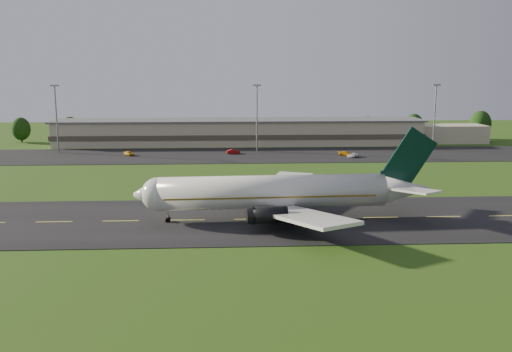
{
  "coord_description": "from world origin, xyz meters",
  "views": [
    {
      "loc": [
        -4.1,
        -93.16,
        25.31
      ],
      "look_at": [
        1.06,
        8.0,
        6.0
      ],
      "focal_mm": 40.0,
      "sensor_mm": 36.0,
      "label": 1
    }
  ],
  "objects_px": {
    "service_vehicle_b": "(233,152)",
    "service_vehicle_d": "(346,153)",
    "airliner": "(277,192)",
    "terminal": "(259,132)",
    "light_mast_centre": "(257,110)",
    "service_vehicle_a": "(129,153)",
    "light_mast_east": "(435,109)",
    "light_mast_west": "(56,110)",
    "service_vehicle_c": "(353,155)"
  },
  "relations": [
    {
      "from": "airliner",
      "to": "light_mast_west",
      "type": "bearing_deg",
      "value": 123.96
    },
    {
      "from": "light_mast_east",
      "to": "service_vehicle_b",
      "type": "height_order",
      "value": "light_mast_east"
    },
    {
      "from": "airliner",
      "to": "light_mast_centre",
      "type": "height_order",
      "value": "light_mast_centre"
    },
    {
      "from": "light_mast_west",
      "to": "light_mast_east",
      "type": "relative_size",
      "value": 1.0
    },
    {
      "from": "terminal",
      "to": "service_vehicle_a",
      "type": "relative_size",
      "value": 36.75
    },
    {
      "from": "airliner",
      "to": "service_vehicle_b",
      "type": "distance_m",
      "value": 74.85
    },
    {
      "from": "light_mast_east",
      "to": "service_vehicle_d",
      "type": "xyz_separation_m",
      "value": [
        -29.58,
        -10.77,
        -12.0
      ]
    },
    {
      "from": "light_mast_centre",
      "to": "service_vehicle_c",
      "type": "distance_m",
      "value": 32.5
    },
    {
      "from": "service_vehicle_b",
      "to": "light_mast_east",
      "type": "bearing_deg",
      "value": -94.22
    },
    {
      "from": "light_mast_centre",
      "to": "airliner",
      "type": "bearing_deg",
      "value": -90.52
    },
    {
      "from": "terminal",
      "to": "service_vehicle_b",
      "type": "height_order",
      "value": "terminal"
    },
    {
      "from": "light_mast_west",
      "to": "light_mast_east",
      "type": "height_order",
      "value": "same"
    },
    {
      "from": "service_vehicle_d",
      "to": "light_mast_west",
      "type": "bearing_deg",
      "value": 117.28
    },
    {
      "from": "terminal",
      "to": "light_mast_east",
      "type": "xyz_separation_m",
      "value": [
        53.6,
        -16.18,
        8.75
      ]
    },
    {
      "from": "service_vehicle_a",
      "to": "service_vehicle_c",
      "type": "relative_size",
      "value": 0.93
    },
    {
      "from": "light_mast_west",
      "to": "service_vehicle_c",
      "type": "distance_m",
      "value": 88.76
    },
    {
      "from": "light_mast_centre",
      "to": "light_mast_east",
      "type": "relative_size",
      "value": 1.0
    },
    {
      "from": "service_vehicle_b",
      "to": "service_vehicle_d",
      "type": "bearing_deg",
      "value": -108.41
    },
    {
      "from": "light_mast_west",
      "to": "service_vehicle_c",
      "type": "xyz_separation_m",
      "value": [
        86.86,
        -13.77,
        -12.05
      ]
    },
    {
      "from": "airliner",
      "to": "service_vehicle_b",
      "type": "height_order",
      "value": "airliner"
    },
    {
      "from": "light_mast_east",
      "to": "airliner",
      "type": "bearing_deg",
      "value": -124.87
    },
    {
      "from": "service_vehicle_c",
      "to": "light_mast_centre",
      "type": "bearing_deg",
      "value": -166.54
    },
    {
      "from": "terminal",
      "to": "light_mast_west",
      "type": "bearing_deg",
      "value": -165.24
    },
    {
      "from": "light_mast_east",
      "to": "service_vehicle_b",
      "type": "relative_size",
      "value": 5.07
    },
    {
      "from": "light_mast_centre",
      "to": "service_vehicle_b",
      "type": "bearing_deg",
      "value": -143.03
    },
    {
      "from": "terminal",
      "to": "service_vehicle_b",
      "type": "xyz_separation_m",
      "value": [
        -8.71,
        -21.68,
        -3.23
      ]
    },
    {
      "from": "terminal",
      "to": "light_mast_west",
      "type": "height_order",
      "value": "light_mast_west"
    },
    {
      "from": "service_vehicle_a",
      "to": "service_vehicle_c",
      "type": "bearing_deg",
      "value": -42.35
    },
    {
      "from": "light_mast_east",
      "to": "service_vehicle_a",
      "type": "height_order",
      "value": "light_mast_east"
    },
    {
      "from": "service_vehicle_a",
      "to": "service_vehicle_c",
      "type": "xyz_separation_m",
      "value": [
        64.66,
        -6.62,
        -0.08
      ]
    },
    {
      "from": "airliner",
      "to": "light_mast_centre",
      "type": "xyz_separation_m",
      "value": [
        0.73,
        79.96,
        8.08
      ]
    },
    {
      "from": "terminal",
      "to": "service_vehicle_d",
      "type": "distance_m",
      "value": 36.25
    },
    {
      "from": "airliner",
      "to": "service_vehicle_c",
      "type": "xyz_separation_m",
      "value": [
        27.59,
        66.2,
        -3.97
      ]
    },
    {
      "from": "light_mast_centre",
      "to": "service_vehicle_a",
      "type": "height_order",
      "value": "light_mast_centre"
    },
    {
      "from": "light_mast_centre",
      "to": "service_vehicle_d",
      "type": "xyz_separation_m",
      "value": [
        25.42,
        -10.77,
        -12.0
      ]
    },
    {
      "from": "service_vehicle_b",
      "to": "service_vehicle_c",
      "type": "relative_size",
      "value": 0.94
    },
    {
      "from": "service_vehicle_a",
      "to": "service_vehicle_d",
      "type": "xyz_separation_m",
      "value": [
        63.22,
        -3.62,
        -0.03
      ]
    },
    {
      "from": "light_mast_west",
      "to": "service_vehicle_a",
      "type": "xyz_separation_m",
      "value": [
        22.2,
        -7.15,
        -11.97
      ]
    },
    {
      "from": "light_mast_east",
      "to": "service_vehicle_d",
      "type": "distance_m",
      "value": 33.69
    },
    {
      "from": "terminal",
      "to": "service_vehicle_c",
      "type": "relative_size",
      "value": 34.02
    },
    {
      "from": "light_mast_east",
      "to": "terminal",
      "type": "bearing_deg",
      "value": 163.2
    },
    {
      "from": "airliner",
      "to": "service_vehicle_b",
      "type": "xyz_separation_m",
      "value": [
        -6.58,
        74.46,
        -3.9
      ]
    },
    {
      "from": "light_mast_centre",
      "to": "service_vehicle_a",
      "type": "bearing_deg",
      "value": -169.29
    },
    {
      "from": "light_mast_centre",
      "to": "terminal",
      "type": "bearing_deg",
      "value": 85.05
    },
    {
      "from": "terminal",
      "to": "service_vehicle_b",
      "type": "bearing_deg",
      "value": -111.88
    },
    {
      "from": "airliner",
      "to": "service_vehicle_a",
      "type": "relative_size",
      "value": 13.0
    },
    {
      "from": "service_vehicle_c",
      "to": "airliner",
      "type": "bearing_deg",
      "value": -72.03
    },
    {
      "from": "light_mast_east",
      "to": "service_vehicle_d",
      "type": "bearing_deg",
      "value": -160.0
    },
    {
      "from": "airliner",
      "to": "light_mast_east",
      "type": "height_order",
      "value": "light_mast_east"
    },
    {
      "from": "terminal",
      "to": "light_mast_centre",
      "type": "distance_m",
      "value": 18.45
    }
  ]
}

